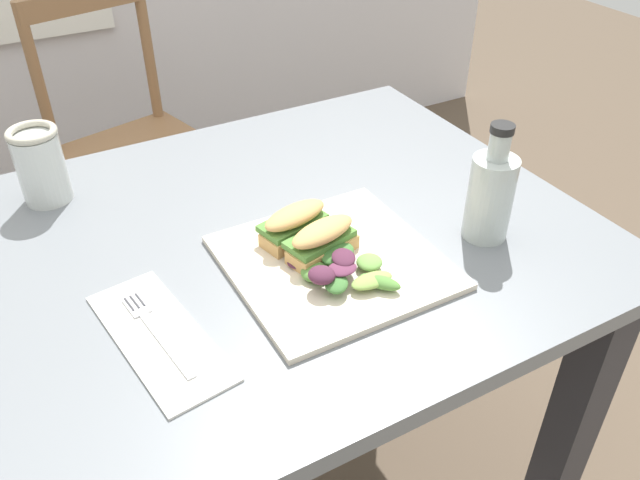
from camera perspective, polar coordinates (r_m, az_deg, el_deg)
The scene contains 10 objects.
dining_table at distance 1.11m, azimuth -6.70°, elevation -6.11°, with size 1.12×0.81×0.74m.
chair_wooden_far at distance 1.98m, azimuth -16.18°, elevation 7.83°, with size 0.48×0.48×0.87m.
plate_lunch at distance 0.96m, azimuth 1.16°, elevation -1.95°, with size 0.30×0.30×0.01m, color beige.
sandwich_half_front at distance 0.95m, azimuth 0.17°, elevation 0.04°, with size 0.12×0.08×0.06m.
sandwich_half_back at distance 0.99m, azimuth -2.24°, elevation 1.48°, with size 0.12×0.08×0.06m.
salad_mixed_greens at distance 0.92m, azimuth 1.77°, elevation -2.41°, with size 0.14×0.16×0.04m.
napkin_folded at distance 0.87m, azimuth -14.00°, elevation -8.28°, with size 0.10×0.26×0.00m, color silver.
fork_on_napkin at distance 0.88m, azimuth -14.51°, elevation -7.46°, with size 0.04×0.19×0.00m.
bottle_cold_brew at distance 1.02m, azimuth 14.75°, elevation 3.48°, with size 0.07×0.07×0.19m.
mason_jar_iced_tea at distance 1.18m, azimuth -23.38°, elevation 5.82°, with size 0.08×0.08×0.13m.
Camera 1 is at (-0.27, -0.67, 1.34)m, focal length 36.23 mm.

